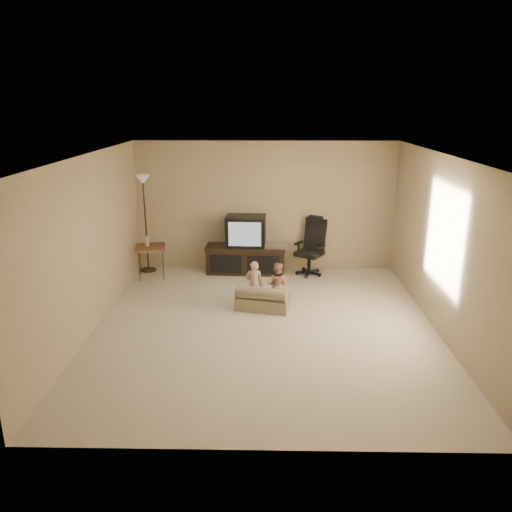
{
  "coord_description": "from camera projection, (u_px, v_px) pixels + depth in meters",
  "views": [
    {
      "loc": [
        0.01,
        -6.76,
        3.19
      ],
      "look_at": [
        -0.14,
        0.6,
        0.91
      ],
      "focal_mm": 35.0,
      "sensor_mm": 36.0,
      "label": 1
    }
  ],
  "objects": [
    {
      "name": "tv_stand",
      "position": [
        246.0,
        249.0,
        9.65
      ],
      "size": [
        1.58,
        0.65,
        1.12
      ],
      "rotation": [
        0.0,
        0.0,
        -0.05
      ],
      "color": "black",
      "rests_on": "floor"
    },
    {
      "name": "room_shell",
      "position": [
        265.0,
        227.0,
        6.95
      ],
      "size": [
        5.5,
        5.5,
        5.5
      ],
      "color": "white",
      "rests_on": "floor"
    },
    {
      "name": "office_chair",
      "position": [
        311.0,
        254.0,
        9.56
      ],
      "size": [
        0.71,
        0.72,
        1.12
      ],
      "rotation": [
        0.0,
        0.0,
        -0.58
      ],
      "color": "black",
      "rests_on": "floor"
    },
    {
      "name": "floor_lamp",
      "position": [
        144.0,
        202.0,
        9.45
      ],
      "size": [
        0.29,
        0.29,
        1.88
      ],
      "color": "#322116",
      "rests_on": "floor"
    },
    {
      "name": "side_table",
      "position": [
        150.0,
        247.0,
        9.33
      ],
      "size": [
        0.64,
        0.64,
        0.82
      ],
      "rotation": [
        0.0,
        0.0,
        0.21
      ],
      "color": "brown",
      "rests_on": "floor"
    },
    {
      "name": "child_sofa",
      "position": [
        263.0,
        300.0,
        7.96
      ],
      "size": [
        0.92,
        0.65,
        0.41
      ],
      "rotation": [
        0.0,
        0.0,
        -0.23
      ],
      "color": "gray",
      "rests_on": "floor"
    },
    {
      "name": "toddler_right",
      "position": [
        277.0,
        285.0,
        8.03
      ],
      "size": [
        0.41,
        0.3,
        0.74
      ],
      "primitive_type": "imported",
      "rotation": [
        0.0,
        0.0,
        2.82
      ],
      "color": "tan",
      "rests_on": "floor"
    },
    {
      "name": "floor",
      "position": [
        265.0,
        327.0,
        7.4
      ],
      "size": [
        5.5,
        5.5,
        0.0
      ],
      "primitive_type": "plane",
      "color": "beige",
      "rests_on": "ground"
    },
    {
      "name": "toddler_left",
      "position": [
        254.0,
        284.0,
        7.98
      ],
      "size": [
        0.29,
        0.22,
        0.78
      ],
      "primitive_type": "imported",
      "rotation": [
        0.0,
        0.0,
        3.12
      ],
      "color": "tan",
      "rests_on": "floor"
    }
  ]
}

